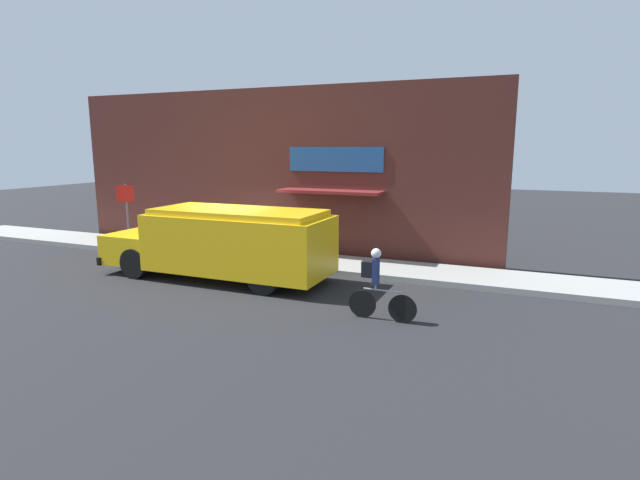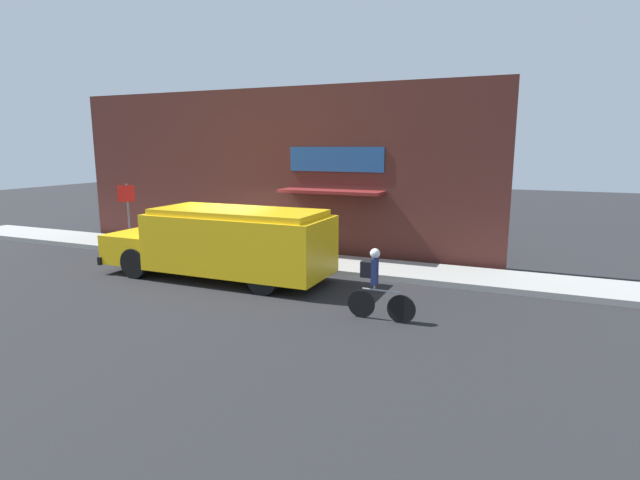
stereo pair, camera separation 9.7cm
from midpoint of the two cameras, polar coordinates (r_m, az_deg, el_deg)
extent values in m
plane|color=#232326|center=(16.63, -10.02, -2.83)|extent=(70.00, 70.00, 0.00)
cube|color=#999993|center=(17.48, -8.18, -1.84)|extent=(28.00, 2.09, 0.17)
cube|color=#4C231E|center=(18.27, -6.22, 7.76)|extent=(16.56, 0.18, 5.86)
cube|color=#1E4C93|center=(17.01, 1.59, 9.20)|extent=(3.38, 0.05, 0.82)
cube|color=maroon|center=(16.65, 1.01, 5.55)|extent=(3.55, 0.94, 0.10)
cube|color=yellow|center=(14.43, -9.46, -0.34)|extent=(5.27, 2.22, 1.61)
cube|color=yellow|center=(16.59, -19.66, -0.66)|extent=(1.70, 2.03, 0.88)
cube|color=yellow|center=(14.29, -9.57, 3.15)|extent=(4.85, 2.04, 0.17)
cube|color=black|center=(17.20, -21.58, -1.57)|extent=(0.12, 2.16, 0.24)
cube|color=red|center=(16.31, -11.26, 1.15)|extent=(0.02, 0.44, 0.44)
cylinder|color=black|center=(17.04, -16.28, -1.24)|extent=(0.89, 0.26, 0.89)
cylinder|color=black|center=(15.66, -20.61, -2.52)|extent=(0.89, 0.26, 0.89)
cylinder|color=black|center=(14.75, -3.10, -2.63)|extent=(0.89, 0.26, 0.89)
cylinder|color=black|center=(13.13, -6.70, -4.36)|extent=(0.89, 0.26, 0.89)
cylinder|color=black|center=(11.17, 9.15, -7.79)|extent=(0.64, 0.05, 0.64)
cylinder|color=black|center=(11.42, 4.61, -7.28)|extent=(0.64, 0.05, 0.64)
cylinder|color=#999EA3|center=(11.18, 6.90, -5.74)|extent=(0.88, 0.05, 0.04)
cylinder|color=#999EA3|center=(11.21, 6.11, -5.36)|extent=(0.04, 0.04, 0.12)
cube|color=navy|center=(11.12, 6.14, -3.60)|extent=(0.12, 0.20, 0.59)
sphere|color=white|center=(11.02, 6.19, -1.53)|extent=(0.22, 0.22, 0.22)
cube|color=black|center=(11.16, 5.22, -3.36)|extent=(0.26, 0.14, 0.36)
cylinder|color=slate|center=(19.66, -21.27, 2.62)|extent=(0.07, 0.07, 2.32)
cube|color=red|center=(19.53, -21.53, 4.95)|extent=(0.45, 0.45, 0.60)
cylinder|color=#2D5138|center=(17.01, -2.21, -0.23)|extent=(0.47, 0.47, 0.90)
cylinder|color=black|center=(16.93, -2.22, 1.33)|extent=(0.48, 0.48, 0.04)
camera|label=1|loc=(0.05, -90.19, -0.04)|focal=28.00mm
camera|label=2|loc=(0.05, 89.81, 0.04)|focal=28.00mm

